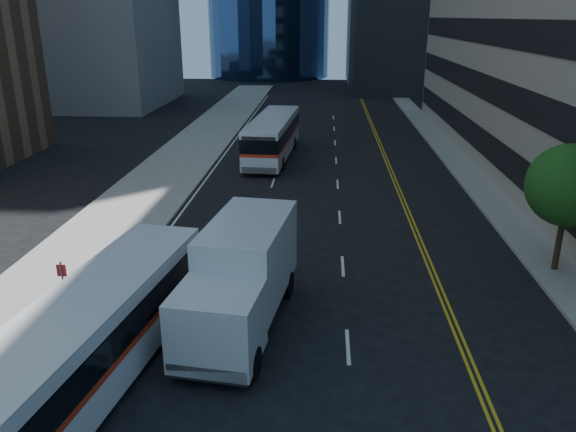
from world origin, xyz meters
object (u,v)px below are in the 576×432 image
object	(u,v)px
street_tree	(569,186)
bus_front	(92,337)
bus_rear	(273,136)
box_truck	(241,277)

from	to	relation	value
street_tree	bus_front	xyz separation A→B (m)	(-15.60, -8.32, -2.13)
bus_rear	box_truck	world-z (taller)	box_truck
street_tree	bus_rear	world-z (taller)	street_tree
bus_rear	box_truck	size ratio (longest dim) A/B	1.58
street_tree	box_truck	xyz separation A→B (m)	(-11.97, -4.91, -1.86)
box_truck	bus_front	bearing A→B (deg)	-129.25
street_tree	bus_rear	distance (m)	22.81
street_tree	bus_rear	xyz separation A→B (m)	(-13.08, 18.58, -2.04)
bus_front	box_truck	xyz separation A→B (m)	(3.63, 3.42, 0.27)
bus_front	street_tree	bearing A→B (deg)	36.06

